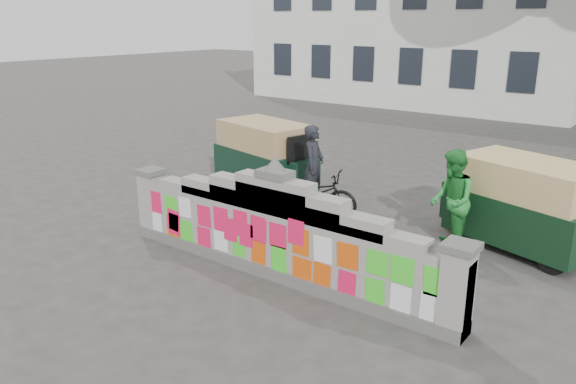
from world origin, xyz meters
name	(u,v)px	position (x,y,z in m)	size (l,w,h in m)	color
ground	(276,275)	(0.00, 0.00, 0.00)	(100.00, 100.00, 0.00)	#383533
parapet_wall	(275,233)	(0.00, -0.01, 0.75)	(6.48, 0.44, 2.01)	#4C4C49
building	(434,19)	(-7.00, 21.98, 4.01)	(16.00, 10.00, 8.90)	silver
cyclist_bike	(313,193)	(-1.18, 2.78, 0.51)	(0.67, 1.93, 1.01)	black
cyclist_rider	(314,177)	(-1.18, 2.78, 0.86)	(0.63, 0.41, 1.72)	black
pedestrian	(451,201)	(1.82, 2.78, 0.93)	(0.90, 0.70, 1.86)	#268B34
rickshaw_left	(267,155)	(-3.27, 3.80, 0.85)	(3.05, 1.89, 1.64)	black
rickshaw_right	(521,202)	(2.78, 3.69, 0.85)	(3.06, 2.07, 1.64)	black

